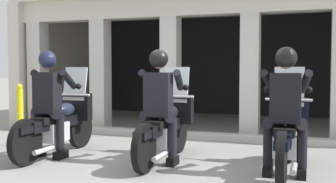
% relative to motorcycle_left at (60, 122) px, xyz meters
% --- Properties ---
extents(ground_plane, '(80.00, 80.00, 0.00)m').
position_rel_motorcycle_left_xyz_m(ground_plane, '(1.68, 3.04, -0.50)').
color(ground_plane, gray).
extents(station_building, '(9.19, 4.50, 2.97)m').
position_rel_motorcycle_left_xyz_m(station_building, '(1.72, 4.75, 1.38)').
color(station_building, black).
rests_on(station_building, ground).
extents(kerb_strip, '(8.69, 0.24, 0.12)m').
position_rel_motorcycle_left_xyz_m(kerb_strip, '(1.72, 2.08, -0.44)').
color(kerb_strip, '#B7B5AD').
rests_on(kerb_strip, ground).
extents(motorcycle_left, '(0.62, 2.04, 1.35)m').
position_rel_motorcycle_left_xyz_m(motorcycle_left, '(0.00, 0.00, 0.00)').
color(motorcycle_left, black).
rests_on(motorcycle_left, ground).
extents(police_officer_left, '(0.63, 0.61, 1.58)m').
position_rel_motorcycle_left_xyz_m(police_officer_left, '(-0.00, -0.28, 0.44)').
color(police_officer_left, black).
rests_on(police_officer_left, ground).
extents(motorcycle_center, '(0.62, 2.04, 1.35)m').
position_rel_motorcycle_left_xyz_m(motorcycle_center, '(1.68, 0.16, 0.00)').
color(motorcycle_center, black).
rests_on(motorcycle_center, ground).
extents(police_officer_center, '(0.63, 0.61, 1.58)m').
position_rel_motorcycle_left_xyz_m(police_officer_center, '(1.68, -0.13, 0.44)').
color(police_officer_center, black).
rests_on(police_officer_center, ground).
extents(motorcycle_right, '(0.62, 2.04, 1.35)m').
position_rel_motorcycle_left_xyz_m(motorcycle_right, '(3.37, 0.05, 0.00)').
color(motorcycle_right, black).
rests_on(motorcycle_right, ground).
extents(police_officer_right, '(0.63, 0.61, 1.58)m').
position_rel_motorcycle_left_xyz_m(police_officer_right, '(3.36, -0.24, 0.44)').
color(police_officer_right, black).
rests_on(police_officer_right, ground).
extents(bollard_kerbside, '(0.14, 0.14, 1.01)m').
position_rel_motorcycle_left_xyz_m(bollard_kerbside, '(-2.19, 1.76, -0.00)').
color(bollard_kerbside, yellow).
rests_on(bollard_kerbside, ground).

